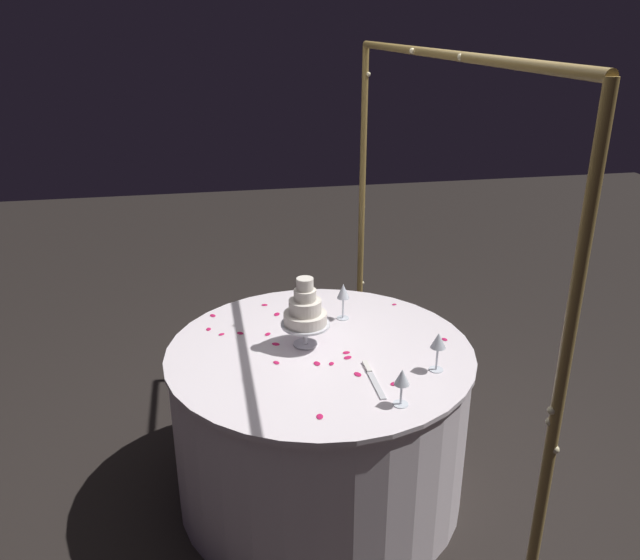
% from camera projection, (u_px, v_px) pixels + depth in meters
% --- Properties ---
extents(ground_plane, '(12.00, 12.00, 0.00)m').
position_uv_depth(ground_plane, '(320.00, 487.00, 3.13)').
color(ground_plane, black).
extents(decorative_arch, '(2.26, 0.06, 2.02)m').
position_uv_depth(decorative_arch, '(428.00, 216.00, 2.70)').
color(decorative_arch, olive).
rests_on(decorative_arch, ground).
extents(main_table, '(1.37, 1.37, 0.77)m').
position_uv_depth(main_table, '(320.00, 421.00, 2.98)').
color(main_table, white).
rests_on(main_table, ground).
extents(tiered_cake, '(0.22, 0.22, 0.32)m').
position_uv_depth(tiered_cake, '(305.00, 312.00, 2.81)').
color(tiered_cake, silver).
rests_on(tiered_cake, main_table).
extents(wine_glass_0, '(0.06, 0.06, 0.15)m').
position_uv_depth(wine_glass_0, '(402.00, 379.00, 2.38)').
color(wine_glass_0, silver).
rests_on(wine_glass_0, main_table).
extents(wine_glass_1, '(0.06, 0.06, 0.18)m').
position_uv_depth(wine_glass_1, '(343.00, 293.00, 3.08)').
color(wine_glass_1, silver).
rests_on(wine_glass_1, main_table).
extents(wine_glass_2, '(0.06, 0.06, 0.17)m').
position_uv_depth(wine_glass_2, '(438.00, 342.00, 2.62)').
color(wine_glass_2, silver).
rests_on(wine_glass_2, main_table).
extents(cake_knife, '(0.30, 0.02, 0.01)m').
position_uv_depth(cake_knife, '(372.00, 377.00, 2.60)').
color(cake_knife, silver).
rests_on(cake_knife, main_table).
extents(rose_petal_0, '(0.04, 0.03, 0.00)m').
position_uv_depth(rose_petal_0, '(320.00, 417.00, 2.35)').
color(rose_petal_0, '#C61951').
rests_on(rose_petal_0, main_table).
extents(rose_petal_1, '(0.04, 0.04, 0.00)m').
position_uv_depth(rose_petal_1, '(213.00, 316.00, 3.15)').
color(rose_petal_1, '#C61951').
rests_on(rose_petal_1, main_table).
extents(rose_petal_2, '(0.04, 0.04, 0.00)m').
position_uv_depth(rose_petal_2, '(276.00, 363.00, 2.72)').
color(rose_petal_2, '#C61951').
rests_on(rose_petal_2, main_table).
extents(rose_petal_3, '(0.04, 0.04, 0.00)m').
position_uv_depth(rose_petal_3, '(348.00, 357.00, 2.76)').
color(rose_petal_3, '#C61951').
rests_on(rose_petal_3, main_table).
extents(rose_petal_4, '(0.05, 0.04, 0.00)m').
position_uv_depth(rose_petal_4, '(277.00, 314.00, 3.17)').
color(rose_petal_4, '#C61951').
rests_on(rose_petal_4, main_table).
extents(rose_petal_5, '(0.03, 0.04, 0.00)m').
position_uv_depth(rose_petal_5, '(265.00, 305.00, 3.27)').
color(rose_petal_5, '#C61951').
rests_on(rose_petal_5, main_table).
extents(rose_petal_6, '(0.04, 0.04, 0.00)m').
position_uv_depth(rose_petal_6, '(289.00, 320.00, 3.11)').
color(rose_petal_6, '#C61951').
rests_on(rose_petal_6, main_table).
extents(rose_petal_7, '(0.04, 0.03, 0.00)m').
position_uv_depth(rose_petal_7, '(317.00, 363.00, 2.71)').
color(rose_petal_7, '#C61951').
rests_on(rose_petal_7, main_table).
extents(rose_petal_8, '(0.04, 0.03, 0.00)m').
position_uv_depth(rose_petal_8, '(331.00, 364.00, 2.71)').
color(rose_petal_8, '#C61951').
rests_on(rose_petal_8, main_table).
extents(rose_petal_9, '(0.02, 0.03, 0.00)m').
position_uv_depth(rose_petal_9, '(394.00, 304.00, 3.28)').
color(rose_petal_9, '#C61951').
rests_on(rose_petal_9, main_table).
extents(rose_petal_10, '(0.05, 0.05, 0.00)m').
position_uv_depth(rose_petal_10, '(322.00, 322.00, 3.08)').
color(rose_petal_10, '#C61951').
rests_on(rose_petal_10, main_table).
extents(rose_petal_11, '(0.04, 0.04, 0.00)m').
position_uv_depth(rose_petal_11, '(305.00, 296.00, 3.37)').
color(rose_petal_11, '#C61951').
rests_on(rose_petal_11, main_table).
extents(rose_petal_12, '(0.04, 0.05, 0.00)m').
position_uv_depth(rose_petal_12, '(276.00, 344.00, 2.87)').
color(rose_petal_12, '#C61951').
rests_on(rose_petal_12, main_table).
extents(rose_petal_13, '(0.04, 0.04, 0.00)m').
position_uv_depth(rose_petal_13, '(268.00, 334.00, 2.97)').
color(rose_petal_13, '#C61951').
rests_on(rose_petal_13, main_table).
extents(rose_petal_14, '(0.03, 0.04, 0.00)m').
position_uv_depth(rose_petal_14, '(346.00, 353.00, 2.80)').
color(rose_petal_14, '#C61951').
rests_on(rose_petal_14, main_table).
extents(rose_petal_15, '(0.03, 0.03, 0.00)m').
position_uv_depth(rose_petal_15, '(209.00, 329.00, 3.01)').
color(rose_petal_15, '#C61951').
rests_on(rose_petal_15, main_table).
extents(rose_petal_16, '(0.04, 0.05, 0.00)m').
position_uv_depth(rose_petal_16, '(395.00, 384.00, 2.56)').
color(rose_petal_16, '#C61951').
rests_on(rose_petal_16, main_table).
extents(rose_petal_17, '(0.04, 0.03, 0.00)m').
position_uv_depth(rose_petal_17, '(445.00, 339.00, 2.92)').
color(rose_petal_17, '#C61951').
rests_on(rose_petal_17, main_table).
extents(rose_petal_18, '(0.04, 0.04, 0.00)m').
position_uv_depth(rose_petal_18, '(358.00, 374.00, 2.63)').
color(rose_petal_18, '#C61951').
rests_on(rose_petal_18, main_table).
extents(rose_petal_19, '(0.04, 0.04, 0.00)m').
position_uv_depth(rose_petal_19, '(240.00, 333.00, 2.97)').
color(rose_petal_19, '#C61951').
rests_on(rose_petal_19, main_table).
extents(rose_petal_20, '(0.03, 0.03, 0.00)m').
position_uv_depth(rose_petal_20, '(222.00, 334.00, 2.96)').
color(rose_petal_20, '#C61951').
rests_on(rose_petal_20, main_table).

